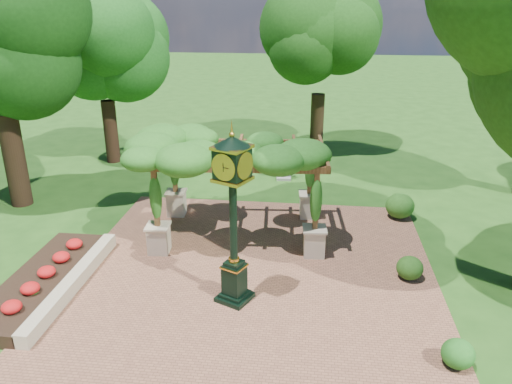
# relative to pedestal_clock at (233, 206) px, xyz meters

# --- Properties ---
(ground) EXTENTS (120.00, 120.00, 0.00)m
(ground) POSITION_rel_pedestal_clock_xyz_m (0.31, -0.49, -2.61)
(ground) COLOR #1E4714
(ground) RESTS_ON ground
(brick_plaza) EXTENTS (10.00, 12.00, 0.04)m
(brick_plaza) POSITION_rel_pedestal_clock_xyz_m (0.31, 0.51, -2.59)
(brick_plaza) COLOR brown
(brick_plaza) RESTS_ON ground
(border_wall) EXTENTS (0.35, 5.00, 0.40)m
(border_wall) POSITION_rel_pedestal_clock_xyz_m (-4.29, 0.01, -2.41)
(border_wall) COLOR #C6B793
(border_wall) RESTS_ON ground
(flower_bed) EXTENTS (1.50, 5.00, 0.36)m
(flower_bed) POSITION_rel_pedestal_clock_xyz_m (-5.19, 0.01, -2.43)
(flower_bed) COLOR red
(flower_bed) RESTS_ON ground
(pedestal_clock) EXTENTS (1.14, 1.14, 4.36)m
(pedestal_clock) POSITION_rel_pedestal_clock_xyz_m (0.00, 0.00, 0.00)
(pedestal_clock) COLOR black
(pedestal_clock) RESTS_ON brick_plaza
(pergola) EXTENTS (5.61, 3.77, 3.38)m
(pergola) POSITION_rel_pedestal_clock_xyz_m (-0.45, 3.81, 0.16)
(pergola) COLOR beige
(pergola) RESTS_ON brick_plaza
(sundial) EXTENTS (0.66, 0.66, 1.10)m
(sundial) POSITION_rel_pedestal_clock_xyz_m (0.62, 9.28, -2.13)
(sundial) COLOR gray
(sundial) RESTS_ON ground
(shrub_front) EXTENTS (0.78, 0.78, 0.62)m
(shrub_front) POSITION_rel_pedestal_clock_xyz_m (4.97, -1.89, -2.27)
(shrub_front) COLOR #205E1B
(shrub_front) RESTS_ON brick_plaza
(shrub_mid) EXTENTS (0.88, 0.88, 0.64)m
(shrub_mid) POSITION_rel_pedestal_clock_xyz_m (4.56, 1.56, -2.25)
(shrub_mid) COLOR #224B15
(shrub_mid) RESTS_ON brick_plaza
(shrub_back) EXTENTS (1.13, 1.13, 0.88)m
(shrub_back) POSITION_rel_pedestal_clock_xyz_m (4.88, 5.66, -2.13)
(shrub_back) COLOR #285B1A
(shrub_back) RESTS_ON brick_plaza
(tree_west_far) EXTENTS (3.93, 3.93, 7.40)m
(tree_west_far) POSITION_rel_pedestal_clock_xyz_m (-7.46, 10.74, 2.46)
(tree_west_far) COLOR #321E13
(tree_west_far) RESTS_ON ground
(tree_north) EXTENTS (4.12, 4.12, 7.11)m
(tree_north) POSITION_rel_pedestal_clock_xyz_m (1.95, 14.16, 2.27)
(tree_north) COLOR #312213
(tree_north) RESTS_ON ground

